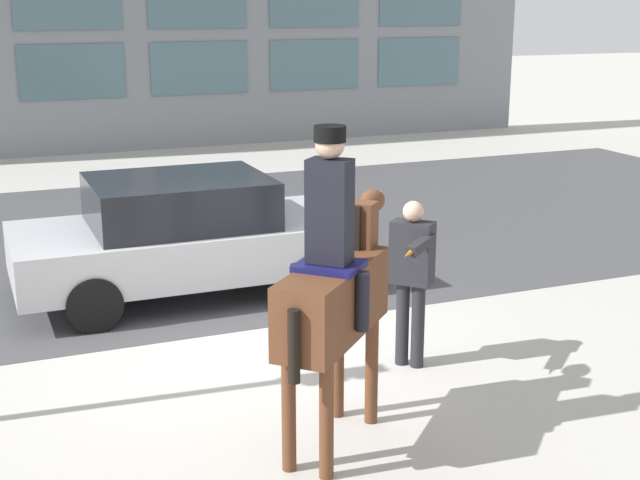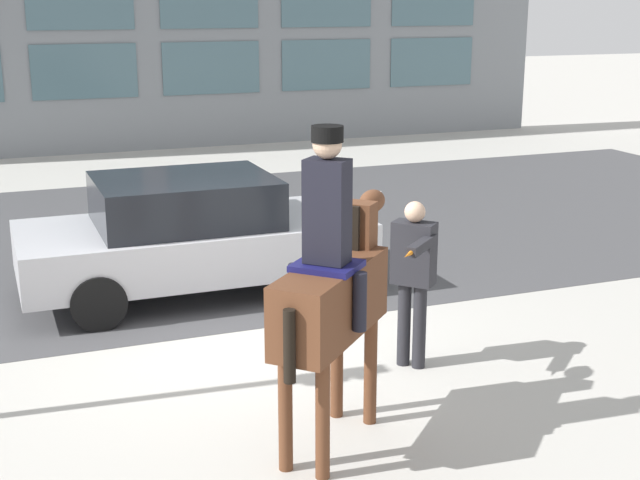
# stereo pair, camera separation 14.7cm
# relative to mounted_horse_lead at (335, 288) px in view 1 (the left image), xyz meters

# --- Properties ---
(ground_plane) EXTENTS (80.00, 80.00, 0.00)m
(ground_plane) POSITION_rel_mounted_horse_lead_xyz_m (-0.05, 2.18, -1.32)
(ground_plane) COLOR #B2AFA8
(road_surface) EXTENTS (23.59, 8.50, 0.01)m
(road_surface) POSITION_rel_mounted_horse_lead_xyz_m (-0.05, 6.93, -1.32)
(road_surface) COLOR #444447
(road_surface) RESTS_ON ground_plane
(mounted_horse_lead) EXTENTS (1.46, 1.45, 2.60)m
(mounted_horse_lead) POSITION_rel_mounted_horse_lead_xyz_m (0.00, 0.00, 0.00)
(mounted_horse_lead) COLOR #59331E
(mounted_horse_lead) RESTS_ON ground_plane
(pedestrian_bystander) EXTENTS (0.64, 0.85, 1.66)m
(pedestrian_bystander) POSITION_rel_mounted_horse_lead_xyz_m (1.31, 1.17, -0.35)
(pedestrian_bystander) COLOR #232328
(pedestrian_bystander) RESTS_ON ground_plane
(street_car_near_lane) EXTENTS (4.16, 1.95, 1.45)m
(street_car_near_lane) POSITION_rel_mounted_horse_lead_xyz_m (-0.15, 4.18, -0.58)
(street_car_near_lane) COLOR #B7B7BC
(street_car_near_lane) RESTS_ON ground_plane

